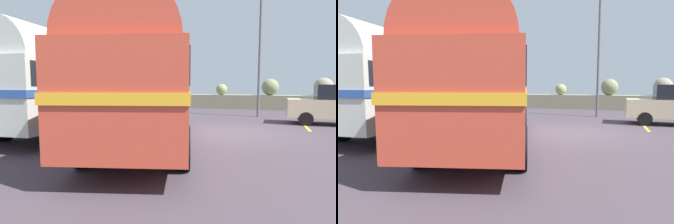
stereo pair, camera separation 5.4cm
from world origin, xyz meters
The scene contains 5 objects.
ground centered at (0.00, 0.00, 0.01)m, with size 32.00×26.00×0.02m.
breakwater centered at (0.17, 11.80, 0.68)m, with size 31.36×2.02×2.40m.
vintage_coach centered at (-2.13, -2.94, 2.05)m, with size 4.71×8.91×3.70m.
second_coach centered at (-5.94, -1.48, 2.05)m, with size 3.40×8.81×3.70m.
lamp_post centered at (0.82, 5.95, 3.89)m, with size 0.44×1.18×6.96m.
Camera 1 is at (1.31, -10.70, 1.84)m, focal length 29.39 mm.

